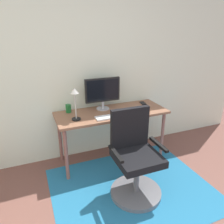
{
  "coord_description": "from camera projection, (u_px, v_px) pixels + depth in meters",
  "views": [
    {
      "loc": [
        -0.46,
        -0.61,
        1.75
      ],
      "look_at": [
        0.44,
        1.59,
        0.82
      ],
      "focal_mm": 34.14,
      "sensor_mm": 36.0,
      "label": 1
    }
  ],
  "objects": [
    {
      "name": "cell_phone",
      "position": [
        143.0,
        103.0,
        3.16
      ],
      "size": [
        0.09,
        0.15,
        0.01
      ],
      "primitive_type": "cube",
      "rotation": [
        0.0,
        0.0,
        -0.15
      ],
      "color": "black",
      "rests_on": "desk"
    },
    {
      "name": "wall_back",
      "position": [
        63.0,
        66.0,
        2.75
      ],
      "size": [
        6.0,
        0.1,
        2.6
      ],
      "primitive_type": "cube",
      "color": "white",
      "rests_on": "ground"
    },
    {
      "name": "desk_lamp",
      "position": [
        75.0,
        99.0,
        2.5
      ],
      "size": [
        0.11,
        0.11,
        0.39
      ],
      "color": "black",
      "rests_on": "desk"
    },
    {
      "name": "area_rug",
      "position": [
        132.0,
        188.0,
        2.51
      ],
      "size": [
        1.81,
        1.46,
        0.01
      ],
      "primitive_type": "cube",
      "color": "#226B95",
      "rests_on": "ground"
    },
    {
      "name": "office_chair",
      "position": [
        135.0,
        163.0,
        2.33
      ],
      "size": [
        0.57,
        0.57,
        0.97
      ],
      "rotation": [
        0.0,
        0.0,
        -0.01
      ],
      "color": "slate",
      "rests_on": "ground"
    },
    {
      "name": "computer_mouse",
      "position": [
        135.0,
        112.0,
        2.8
      ],
      "size": [
        0.06,
        0.1,
        0.03
      ],
      "primitive_type": "ellipsoid",
      "color": "white",
      "rests_on": "desk"
    },
    {
      "name": "coffee_cup",
      "position": [
        69.0,
        108.0,
        2.8
      ],
      "size": [
        0.07,
        0.07,
        0.11
      ],
      "primitive_type": "cylinder",
      "color": "#1D672C",
      "rests_on": "desk"
    },
    {
      "name": "monitor",
      "position": [
        103.0,
        91.0,
        2.85
      ],
      "size": [
        0.48,
        0.18,
        0.43
      ],
      "color": "#B2B2B7",
      "rests_on": "desk"
    },
    {
      "name": "desk",
      "position": [
        112.0,
        117.0,
        2.87
      ],
      "size": [
        1.48,
        0.57,
        0.72
      ],
      "color": "#8E5D43",
      "rests_on": "ground"
    },
    {
      "name": "keyboard",
      "position": [
        112.0,
        116.0,
        2.66
      ],
      "size": [
        0.43,
        0.13,
        0.02
      ],
      "primitive_type": "cube",
      "color": "white",
      "rests_on": "desk"
    }
  ]
}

